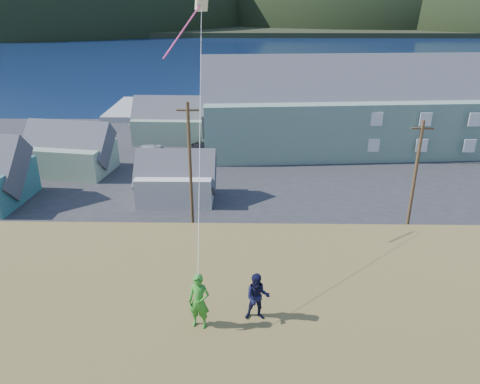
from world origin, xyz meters
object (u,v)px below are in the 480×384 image
object	(u,v)px
wharf	(197,109)
shed_palegreen_far	(174,121)
kite_flyer_navy	(257,297)
shed_white	(176,178)
kite_flyer_green	(199,301)
lodge	(365,107)
shed_palegreen_near	(68,150)

from	to	relation	value
wharf	shed_palegreen_far	xyz separation A→B (m)	(-1.20, -15.26, 2.09)
kite_flyer_navy	shed_white	bearing A→B (deg)	104.32
wharf	shed_white	xyz separation A→B (m)	(1.58, -33.25, 1.67)
kite_flyer_green	kite_flyer_navy	xyz separation A→B (m)	(1.80, 0.40, -0.11)
lodge	shed_palegreen_near	distance (m)	32.39
lodge	shed_palegreen_near	size ratio (longest dim) A/B	3.99
wharf	shed_white	distance (m)	33.33
lodge	kite_flyer_navy	world-z (taller)	lodge
shed_palegreen_near	kite_flyer_navy	bearing A→B (deg)	-51.15
lodge	kite_flyer_green	distance (m)	43.43
shed_white	kite_flyer_navy	distance (m)	26.81
lodge	kite_flyer_navy	distance (m)	42.46
shed_palegreen_near	kite_flyer_green	distance (m)	36.90
shed_white	wharf	bearing A→B (deg)	92.48
shed_palegreen_near	shed_palegreen_far	xyz separation A→B (m)	(8.99, 11.21, 0.16)
wharf	kite_flyer_green	world-z (taller)	kite_flyer_green
lodge	shed_white	xyz separation A→B (m)	(-19.45, -15.02, -2.85)
shed_palegreen_near	kite_flyer_green	size ratio (longest dim) A/B	5.11
wharf	lodge	xyz separation A→B (m)	(21.03, -18.23, 4.52)
wharf	kite_flyer_green	xyz separation A→B (m)	(6.32, -58.97, 7.67)
kite_flyer_navy	shed_palegreen_far	bearing A→B (deg)	102.00
kite_flyer_green	lodge	bearing A→B (deg)	81.65
lodge	kite_flyer_green	world-z (taller)	lodge
shed_palegreen_near	lodge	bearing A→B (deg)	23.93
kite_flyer_green	kite_flyer_navy	distance (m)	1.85
kite_flyer_navy	kite_flyer_green	bearing A→B (deg)	-167.63
shed_palegreen_near	shed_white	xyz separation A→B (m)	(11.77, -6.78, -0.26)
shed_palegreen_near	kite_flyer_navy	distance (m)	37.38
wharf	shed_palegreen_near	xyz separation A→B (m)	(-10.19, -26.47, 1.93)
wharf	shed_palegreen_near	bearing A→B (deg)	-111.05
shed_palegreen_far	shed_palegreen_near	bearing A→B (deg)	-127.17
shed_palegreen_far	kite_flyer_navy	bearing A→B (deg)	-76.30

